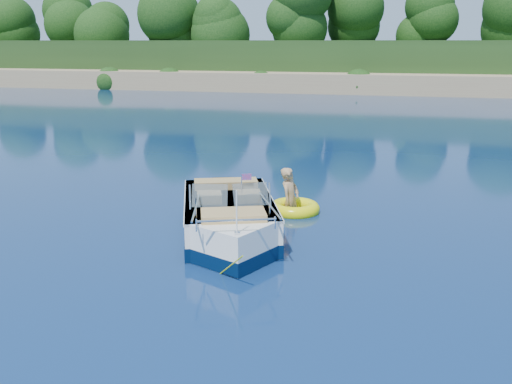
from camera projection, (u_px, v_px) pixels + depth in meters
ground at (209, 252)px, 10.93m from camera, size 160.00×160.00×0.00m
shoreline at (373, 66)px, 70.49m from camera, size 170.00×59.00×6.00m
treeline at (363, 21)px, 47.97m from camera, size 150.00×7.12×8.19m
motorboat at (230, 222)px, 11.69m from camera, size 2.92×4.89×1.71m
tow_tube at (294, 208)px, 13.51m from camera, size 1.42×1.42×0.32m
boy at (290, 211)px, 13.58m from camera, size 0.60×0.93×1.70m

